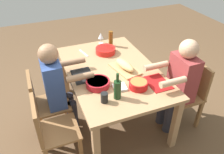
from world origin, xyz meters
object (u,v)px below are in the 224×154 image
object	(u,v)px
wine_bottle	(117,89)
napkin_stack	(120,87)
serving_bowl_pasta	(98,83)
wine_glass	(101,36)
chair_far_right	(189,91)
serving_bowl_fruit	(138,84)
chair_near_center	(44,103)
serving_bowl_greens	(105,50)
diner_far_right	(179,80)
cutting_board	(125,69)
chair_near_right	(50,130)
dining_table	(112,75)
beer_bottle	(111,39)
diner_near_center	(58,84)
cup_near_right	(104,98)
bread_loaf	(125,65)

from	to	relation	value
wine_bottle	napkin_stack	xyz separation A→B (m)	(-0.14, 0.09, -0.10)
serving_bowl_pasta	napkin_stack	distance (m)	0.24
wine_glass	chair_far_right	bearing A→B (deg)	32.27
wine_glass	serving_bowl_fruit	bearing A→B (deg)	0.75
chair_near_center	serving_bowl_greens	xyz separation A→B (m)	(-0.42, 0.92, 0.30)
chair_far_right	diner_far_right	distance (m)	0.28
chair_far_right	wine_glass	bearing A→B (deg)	-147.73
chair_far_right	serving_bowl_pasta	world-z (taller)	chair_far_right
cutting_board	napkin_stack	bearing A→B (deg)	-32.69
cutting_board	wine_bottle	xyz separation A→B (m)	(0.45, -0.29, 0.10)
wine_bottle	chair_near_right	bearing A→B (deg)	-95.69
dining_table	chair_near_center	xyz separation A→B (m)	(0.00, -0.85, -0.17)
chair_near_right	chair_near_center	distance (m)	0.44
beer_bottle	wine_glass	size ratio (longest dim) A/B	1.33
serving_bowl_pasta	serving_bowl_fruit	size ratio (longest dim) A/B	1.27
dining_table	chair_near_center	bearing A→B (deg)	-90.00
dining_table	diner_near_center	size ratio (longest dim) A/B	1.34
diner_near_center	serving_bowl_pasta	distance (m)	0.48
diner_near_center	serving_bowl_fruit	world-z (taller)	diner_near_center
diner_far_right	serving_bowl_greens	xyz separation A→B (m)	(-0.86, -0.59, 0.09)
dining_table	cup_near_right	bearing A→B (deg)	-28.89
chair_near_center	beer_bottle	world-z (taller)	beer_bottle
diner_near_center	cutting_board	xyz separation A→B (m)	(0.06, 0.80, 0.05)
serving_bowl_greens	napkin_stack	xyz separation A→B (m)	(0.80, -0.13, -0.03)
cutting_board	wine_bottle	size ratio (longest dim) A/B	1.38
diner_far_right	bread_loaf	size ratio (longest dim) A/B	3.75
cutting_board	wine_glass	world-z (taller)	wine_glass
napkin_stack	wine_bottle	bearing A→B (deg)	-32.13
serving_bowl_fruit	serving_bowl_pasta	bearing A→B (deg)	-115.41
wine_bottle	cup_near_right	distance (m)	0.15
serving_bowl_greens	wine_glass	world-z (taller)	wine_glass
chair_far_right	bread_loaf	xyz separation A→B (m)	(-0.38, -0.71, 0.32)
wine_bottle	beer_bottle	world-z (taller)	wine_bottle
cutting_board	beer_bottle	world-z (taller)	beer_bottle
bread_loaf	cup_near_right	distance (m)	0.63
diner_near_center	napkin_stack	xyz separation A→B (m)	(0.38, 0.60, 0.05)
bread_loaf	wine_glass	bearing A→B (deg)	-177.92
bread_loaf	cup_near_right	xyz separation A→B (m)	(0.46, -0.43, -0.01)
chair_far_right	napkin_stack	world-z (taller)	chair_far_right
bread_loaf	beer_bottle	size ratio (longest dim) A/B	1.45
serving_bowl_greens	napkin_stack	bearing A→B (deg)	-9.57
chair_near_right	diner_far_right	xyz separation A→B (m)	(0.00, 1.51, 0.21)
diner_near_center	serving_bowl_pasta	size ratio (longest dim) A/B	4.66
diner_far_right	cup_near_right	size ratio (longest dim) A/B	11.38
napkin_stack	wine_glass	bearing A→B (deg)	171.01
diner_near_center	cutting_board	bearing A→B (deg)	85.52
chair_near_right	dining_table	bearing A→B (deg)	117.67
beer_bottle	wine_glass	xyz separation A→B (m)	(-0.12, -0.11, 0.01)
serving_bowl_pasta	cup_near_right	bearing A→B (deg)	-5.14
wine_bottle	beer_bottle	size ratio (longest dim) A/B	1.32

